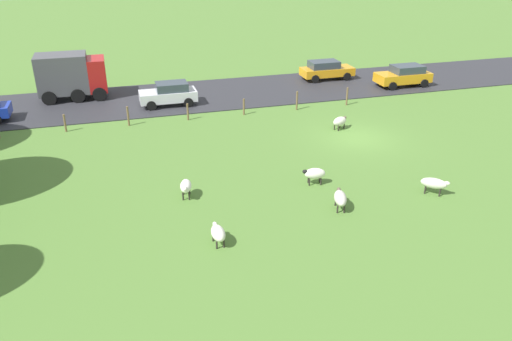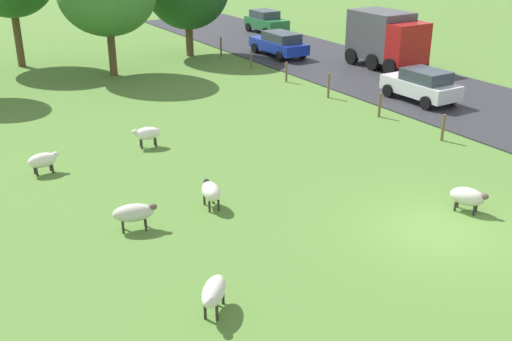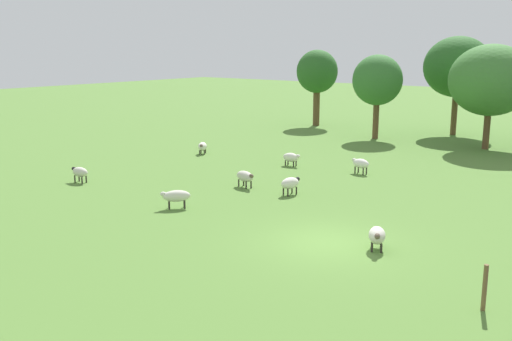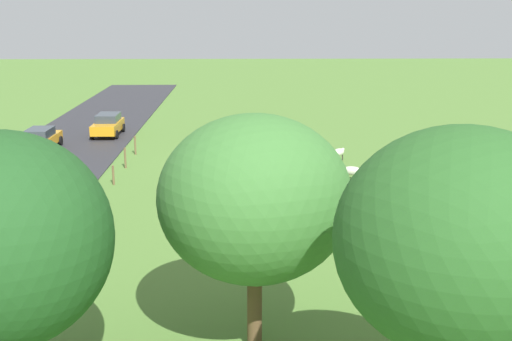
{
  "view_description": "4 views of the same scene",
  "coord_description": "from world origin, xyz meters",
  "px_view_note": "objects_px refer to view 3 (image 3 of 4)",
  "views": [
    {
      "loc": [
        -24.44,
        13.38,
        10.75
      ],
      "look_at": [
        -4.79,
        7.61,
        1.09
      ],
      "focal_mm": 35.15,
      "sensor_mm": 36.0,
      "label": 1
    },
    {
      "loc": [
        -12.53,
        -10.48,
        8.33
      ],
      "look_at": [
        -2.8,
        5.32,
        0.59
      ],
      "focal_mm": 42.85,
      "sensor_mm": 36.0,
      "label": 2
    },
    {
      "loc": [
        9.92,
        -16.75,
        6.66
      ],
      "look_at": [
        -5.66,
        3.29,
        1.27
      ],
      "focal_mm": 41.03,
      "sensor_mm": 36.0,
      "label": 3
    },
    {
      "loc": [
        -1.24,
        39.49,
        9.63
      ],
      "look_at": [
        -1.88,
        6.89,
        1.19
      ],
      "focal_mm": 44.97,
      "sensor_mm": 36.0,
      "label": 4
    }
  ],
  "objects_px": {
    "sheep_7": "(291,157)",
    "sheep_0": "(290,183)",
    "tree_1": "(317,72)",
    "tree_4": "(377,80)",
    "sheep_3": "(361,164)",
    "sheep_2": "(245,176)",
    "sheep_5": "(80,172)",
    "sheep_4": "(202,146)",
    "sheep_6": "(176,196)",
    "tree_3": "(491,80)",
    "tree_0": "(457,67)",
    "sheep_1": "(377,235)"
  },
  "relations": [
    {
      "from": "tree_3",
      "to": "sheep_0",
      "type": "bearing_deg",
      "value": -100.24
    },
    {
      "from": "sheep_1",
      "to": "sheep_6",
      "type": "distance_m",
      "value": 8.97
    },
    {
      "from": "sheep_4",
      "to": "sheep_6",
      "type": "height_order",
      "value": "sheep_6"
    },
    {
      "from": "sheep_2",
      "to": "tree_3",
      "type": "height_order",
      "value": "tree_3"
    },
    {
      "from": "sheep_4",
      "to": "sheep_3",
      "type": "bearing_deg",
      "value": 4.62
    },
    {
      "from": "tree_0",
      "to": "sheep_3",
      "type": "bearing_deg",
      "value": -86.36
    },
    {
      "from": "sheep_0",
      "to": "sheep_7",
      "type": "distance_m",
      "value": 6.62
    },
    {
      "from": "sheep_0",
      "to": "tree_0",
      "type": "relative_size",
      "value": 0.15
    },
    {
      "from": "sheep_4",
      "to": "tree_0",
      "type": "distance_m",
      "value": 20.85
    },
    {
      "from": "sheep_4",
      "to": "tree_1",
      "type": "bearing_deg",
      "value": 95.72
    },
    {
      "from": "sheep_2",
      "to": "sheep_5",
      "type": "xyz_separation_m",
      "value": [
        -7.14,
        -4.27,
        -0.0
      ]
    },
    {
      "from": "sheep_0",
      "to": "sheep_5",
      "type": "height_order",
      "value": "sheep_0"
    },
    {
      "from": "sheep_3",
      "to": "tree_1",
      "type": "bearing_deg",
      "value": 129.07
    },
    {
      "from": "sheep_0",
      "to": "sheep_3",
      "type": "bearing_deg",
      "value": 86.33
    },
    {
      "from": "sheep_0",
      "to": "tree_3",
      "type": "xyz_separation_m",
      "value": [
        3.26,
        18.05,
        3.97
      ]
    },
    {
      "from": "sheep_6",
      "to": "sheep_7",
      "type": "bearing_deg",
      "value": 96.94
    },
    {
      "from": "sheep_2",
      "to": "sheep_0",
      "type": "bearing_deg",
      "value": 3.07
    },
    {
      "from": "sheep_2",
      "to": "sheep_7",
      "type": "relative_size",
      "value": 1.18
    },
    {
      "from": "tree_1",
      "to": "tree_4",
      "type": "xyz_separation_m",
      "value": [
        7.34,
        -3.52,
        -0.28
      ]
    },
    {
      "from": "tree_1",
      "to": "tree_4",
      "type": "height_order",
      "value": "tree_1"
    },
    {
      "from": "tree_4",
      "to": "sheep_0",
      "type": "bearing_deg",
      "value": -75.51
    },
    {
      "from": "sheep_0",
      "to": "tree_3",
      "type": "relative_size",
      "value": 0.17
    },
    {
      "from": "sheep_6",
      "to": "tree_3",
      "type": "xyz_separation_m",
      "value": [
        5.73,
        22.88,
        3.98
      ]
    },
    {
      "from": "tree_0",
      "to": "sheep_2",
      "type": "bearing_deg",
      "value": -94.56
    },
    {
      "from": "sheep_1",
      "to": "tree_4",
      "type": "height_order",
      "value": "tree_4"
    },
    {
      "from": "sheep_7",
      "to": "sheep_0",
      "type": "bearing_deg",
      "value": -55.82
    },
    {
      "from": "sheep_6",
      "to": "tree_4",
      "type": "xyz_separation_m",
      "value": [
        -2.1,
        22.49,
        3.72
      ]
    },
    {
      "from": "sheep_3",
      "to": "sheep_5",
      "type": "relative_size",
      "value": 1.05
    },
    {
      "from": "sheep_1",
      "to": "sheep_7",
      "type": "height_order",
      "value": "sheep_1"
    },
    {
      "from": "tree_0",
      "to": "sheep_7",
      "type": "bearing_deg",
      "value": -99.75
    },
    {
      "from": "sheep_1",
      "to": "tree_1",
      "type": "height_order",
      "value": "tree_1"
    },
    {
      "from": "sheep_6",
      "to": "sheep_7",
      "type": "relative_size",
      "value": 1.08
    },
    {
      "from": "tree_3",
      "to": "tree_4",
      "type": "height_order",
      "value": "tree_3"
    },
    {
      "from": "sheep_2",
      "to": "sheep_7",
      "type": "xyz_separation_m",
      "value": [
        -1.17,
        5.62,
        -0.04
      ]
    },
    {
      "from": "tree_1",
      "to": "tree_0",
      "type": "bearing_deg",
      "value": 9.63
    },
    {
      "from": "sheep_3",
      "to": "tree_4",
      "type": "relative_size",
      "value": 0.19
    },
    {
      "from": "tree_1",
      "to": "tree_3",
      "type": "relative_size",
      "value": 0.94
    },
    {
      "from": "sheep_7",
      "to": "tree_3",
      "type": "distance_m",
      "value": 14.93
    },
    {
      "from": "sheep_0",
      "to": "sheep_7",
      "type": "bearing_deg",
      "value": 124.18
    },
    {
      "from": "sheep_7",
      "to": "tree_4",
      "type": "relative_size",
      "value": 0.18
    },
    {
      "from": "sheep_0",
      "to": "tree_3",
      "type": "distance_m",
      "value": 18.77
    },
    {
      "from": "tree_1",
      "to": "sheep_6",
      "type": "bearing_deg",
      "value": -70.07
    },
    {
      "from": "tree_3",
      "to": "tree_4",
      "type": "relative_size",
      "value": 1.12
    },
    {
      "from": "sheep_0",
      "to": "sheep_1",
      "type": "xyz_separation_m",
      "value": [
        6.49,
        -4.33,
        -0.05
      ]
    },
    {
      "from": "sheep_3",
      "to": "sheep_4",
      "type": "xyz_separation_m",
      "value": [
        -10.69,
        -0.86,
        -0.08
      ]
    },
    {
      "from": "sheep_2",
      "to": "sheep_5",
      "type": "height_order",
      "value": "sheep_2"
    },
    {
      "from": "sheep_0",
      "to": "sheep_3",
      "type": "xyz_separation_m",
      "value": [
        0.39,
        6.05,
        0.01
      ]
    },
    {
      "from": "sheep_6",
      "to": "tree_3",
      "type": "height_order",
      "value": "tree_3"
    },
    {
      "from": "sheep_1",
      "to": "tree_0",
      "type": "height_order",
      "value": "tree_0"
    },
    {
      "from": "sheep_6",
      "to": "sheep_1",
      "type": "bearing_deg",
      "value": 3.22
    }
  ]
}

